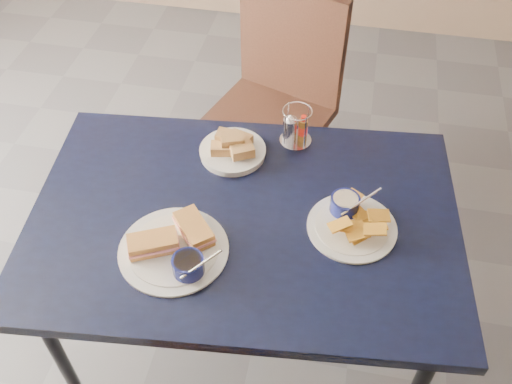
% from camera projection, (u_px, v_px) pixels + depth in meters
% --- Properties ---
extents(ground, '(6.00, 6.00, 0.00)m').
position_uv_depth(ground, '(252.00, 351.00, 2.25)').
color(ground, '#4E4E52').
rests_on(ground, ground).
extents(dining_table, '(1.39, 1.00, 0.75)m').
position_uv_depth(dining_table, '(244.00, 228.00, 1.78)').
color(dining_table, black).
rests_on(dining_table, ground).
extents(chair_far, '(0.59, 0.59, 1.00)m').
position_uv_depth(chair_far, '(271.00, 91.00, 2.45)').
color(chair_far, black).
rests_on(chair_far, ground).
extents(sandwich_plate, '(0.32, 0.32, 0.12)m').
position_uv_depth(sandwich_plate, '(176.00, 246.00, 1.63)').
color(sandwich_plate, white).
rests_on(sandwich_plate, dining_table).
extents(plantain_plate, '(0.27, 0.27, 0.12)m').
position_uv_depth(plantain_plate, '(351.00, 219.00, 1.71)').
color(plantain_plate, white).
rests_on(plantain_plate, dining_table).
extents(bread_basket, '(0.22, 0.22, 0.08)m').
position_uv_depth(bread_basket, '(233.00, 149.00, 1.91)').
color(bread_basket, white).
rests_on(bread_basket, dining_table).
extents(condiment_caddy, '(0.11, 0.11, 0.14)m').
position_uv_depth(condiment_caddy, '(295.00, 128.00, 1.93)').
color(condiment_caddy, silver).
rests_on(condiment_caddy, dining_table).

